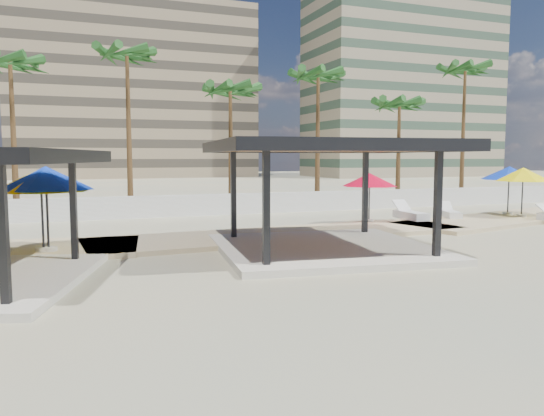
{
  "coord_description": "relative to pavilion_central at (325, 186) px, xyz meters",
  "views": [
    {
      "loc": [
        -6.28,
        -13.05,
        3.28
      ],
      "look_at": [
        0.69,
        5.22,
        1.4
      ],
      "focal_mm": 35.0,
      "sensor_mm": 36.0,
      "label": 1
    }
  ],
  "objects": [
    {
      "name": "promenade",
      "position": [
        0.07,
        4.31,
        -2.22
      ],
      "size": [
        44.45,
        7.97,
        0.24
      ],
      "color": "#C6B284",
      "rests_on": "ground"
    },
    {
      "name": "palm_d",
      "position": [
        -4.93,
        15.54,
        6.51
      ],
      "size": [
        3.0,
        3.0,
        10.0
      ],
      "color": "brown",
      "rests_on": "ground"
    },
    {
      "name": "umbrella_e",
      "position": [
        13.82,
        4.68,
        0.1
      ],
      "size": [
        3.71,
        3.71,
        2.56
      ],
      "rotation": [
        0.0,
        0.0,
        -0.36
      ],
      "color": "beige",
      "rests_on": "promenade"
    },
    {
      "name": "building_east",
      "position": [
        46.07,
        62.64,
        14.99
      ],
      "size": [
        32.0,
        15.0,
        36.4
      ],
      "color": "gray",
      "rests_on": "ground"
    },
    {
      "name": "lounger_b",
      "position": [
        7.75,
        5.88,
        -1.88
      ],
      "size": [
        0.88,
        2.39,
        0.89
      ],
      "rotation": [
        0.0,
        0.0,
        1.52
      ],
      "color": "silver",
      "rests_on": "promenade"
    },
    {
      "name": "umbrella_c",
      "position": [
        5.26,
        5.71,
        -0.09
      ],
      "size": [
        2.85,
        2.85,
        2.34
      ],
      "rotation": [
        0.0,
        0.0,
        0.09
      ],
      "color": "beige",
      "rests_on": "promenade"
    },
    {
      "name": "lounger_d",
      "position": [
        10.2,
        5.89,
        -1.92
      ],
      "size": [
        1.31,
        2.11,
        0.76
      ],
      "rotation": [
        0.0,
        0.0,
        1.21
      ],
      "color": "silver",
      "rests_on": "promenade"
    },
    {
      "name": "palm_f",
      "position": [
        7.07,
        15.24,
        5.92
      ],
      "size": [
        3.0,
        3.0,
        9.37
      ],
      "color": "brown",
      "rests_on": "ground"
    },
    {
      "name": "umbrella_b",
      "position": [
        -9.1,
        2.44,
        0.24
      ],
      "size": [
        3.61,
        3.61,
        2.73
      ],
      "rotation": [
        0.0,
        0.0,
        0.2
      ],
      "color": "beige",
      "rests_on": "promenade"
    },
    {
      "name": "umbrella_d",
      "position": [
        13.94,
        5.74,
        0.14
      ],
      "size": [
        3.3,
        3.3,
        2.61
      ],
      "rotation": [
        0.0,
        0.0,
        -0.14
      ],
      "color": "beige",
      "rests_on": "promenade"
    },
    {
      "name": "pavilion_central",
      "position": [
        0.0,
        0.0,
        0.0
      ],
      "size": [
        8.38,
        8.38,
        3.82
      ],
      "rotation": [
        0.0,
        0.0,
        -0.12
      ],
      "color": "beige",
      "rests_on": "ground"
    },
    {
      "name": "palm_c",
      "position": [
        -10.93,
        14.74,
        5.61
      ],
      "size": [
        3.0,
        3.0,
        9.04
      ],
      "color": "brown",
      "rests_on": "ground"
    },
    {
      "name": "palm_h",
      "position": [
        19.07,
        15.44,
        6.96
      ],
      "size": [
        3.0,
        3.0,
        10.48
      ],
      "color": "brown",
      "rests_on": "ground"
    },
    {
      "name": "umbrella_f",
      "position": [
        -8.95,
        2.44,
        0.31
      ],
      "size": [
        4.04,
        4.04,
        2.81
      ],
      "rotation": [
        0.0,
        0.0,
        -0.34
      ],
      "color": "beige",
      "rests_on": "promenade"
    },
    {
      "name": "palm_e",
      "position": [
        1.07,
        15.04,
        4.76
      ],
      "size": [
        3.0,
        3.0,
        8.14
      ],
      "color": "brown",
      "rests_on": "ground"
    },
    {
      "name": "ground",
      "position": [
        -1.93,
        -3.36,
        -2.28
      ],
      "size": [
        200.0,
        200.0,
        0.0
      ],
      "primitive_type": "plane",
      "color": "tan",
      "rests_on": "ground"
    },
    {
      "name": "palm_g",
      "position": [
        13.07,
        14.84,
        4.35
      ],
      "size": [
        3.0,
        3.0,
        7.71
      ],
      "color": "brown",
      "rests_on": "ground"
    },
    {
      "name": "building_mid",
      "position": [
        2.07,
        74.64,
        11.99
      ],
      "size": [
        38.0,
        16.0,
        30.4
      ],
      "color": "#847259",
      "rests_on": "ground"
    },
    {
      "name": "boundary_wall",
      "position": [
        -1.93,
        12.64,
        -1.68
      ],
      "size": [
        56.0,
        0.3,
        1.2
      ],
      "primitive_type": "cube",
      "color": "silver",
      "rests_on": "ground"
    }
  ]
}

